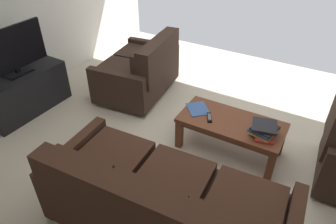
# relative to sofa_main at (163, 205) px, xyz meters

# --- Properties ---
(ground_plane) EXTENTS (5.36, 5.36, 0.01)m
(ground_plane) POSITION_rel_sofa_main_xyz_m (0.17, -1.10, -0.36)
(ground_plane) COLOR beige
(wall_right) EXTENTS (0.12, 5.36, 2.56)m
(wall_right) POSITION_rel_sofa_main_xyz_m (2.85, -1.10, 0.92)
(wall_right) COLOR silver
(wall_right) RESTS_ON ground
(sofa_main) EXTENTS (2.01, 0.99, 0.84)m
(sofa_main) POSITION_rel_sofa_main_xyz_m (0.00, 0.00, 0.00)
(sofa_main) COLOR black
(sofa_main) RESTS_ON ground
(loveseat_near) EXTENTS (0.95, 1.25, 0.85)m
(loveseat_near) POSITION_rel_sofa_main_xyz_m (1.41, -1.80, -0.00)
(loveseat_near) COLOR black
(loveseat_near) RESTS_ON ground
(coffee_table) EXTENTS (1.10, 0.53, 0.40)m
(coffee_table) POSITION_rel_sofa_main_xyz_m (-0.10, -1.25, -0.02)
(coffee_table) COLOR brown
(coffee_table) RESTS_ON ground
(tv_stand) EXTENTS (0.47, 1.10, 0.55)m
(tv_stand) POSITION_rel_sofa_main_xyz_m (2.47, -0.69, -0.08)
(tv_stand) COLOR black
(tv_stand) RESTS_ON ground
(flat_tv) EXTENTS (0.21, 0.89, 0.58)m
(flat_tv) POSITION_rel_sofa_main_xyz_m (2.47, -0.69, 0.49)
(flat_tv) COLOR black
(flat_tv) RESTS_ON tv_stand
(book_stack) EXTENTS (0.28, 0.32, 0.12)m
(book_stack) POSITION_rel_sofa_main_xyz_m (-0.45, -1.20, 0.11)
(book_stack) COLOR #C63833
(book_stack) RESTS_ON coffee_table
(tv_remote) EXTENTS (0.11, 0.16, 0.02)m
(tv_remote) POSITION_rel_sofa_main_xyz_m (0.12, -1.19, 0.05)
(tv_remote) COLOR black
(tv_remote) RESTS_ON coffee_table
(loose_magazine) EXTENTS (0.34, 0.34, 0.01)m
(loose_magazine) POSITION_rel_sofa_main_xyz_m (0.30, -1.28, 0.05)
(loose_magazine) COLOR #385693
(loose_magazine) RESTS_ON coffee_table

